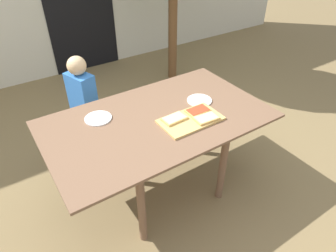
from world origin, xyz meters
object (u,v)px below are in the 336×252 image
at_px(child_left, 83,100).
at_px(plate_white_left, 98,118).
at_px(pizza_slice_far_left, 174,119).
at_px(pizza_slice_near_right, 206,118).
at_px(pizza_slice_far_right, 198,111).
at_px(plate_white_right, 199,100).
at_px(dining_table, 158,128).
at_px(cutting_board, 191,120).

bearing_deg(child_left, plate_white_left, -98.01).
relative_size(pizza_slice_far_left, pizza_slice_near_right, 0.99).
xyz_separation_m(pizza_slice_far_right, plate_white_right, (0.11, 0.13, -0.02)).
relative_size(dining_table, pizza_slice_far_left, 9.15).
bearing_deg(pizza_slice_far_left, dining_table, 126.90).
relative_size(plate_white_left, child_left, 0.20).
height_order(pizza_slice_far_right, plate_white_right, pizza_slice_far_right).
bearing_deg(dining_table, plate_white_left, 148.24).
bearing_deg(plate_white_right, plate_white_left, 165.02).
relative_size(cutting_board, pizza_slice_far_left, 2.51).
bearing_deg(pizza_slice_near_right, child_left, 117.05).
xyz_separation_m(pizza_slice_far_left, pizza_slice_far_right, (0.19, -0.01, 0.00)).
height_order(plate_white_left, child_left, child_left).
xyz_separation_m(dining_table, plate_white_left, (-0.35, 0.21, 0.09)).
bearing_deg(child_left, pizza_slice_far_right, -59.82).
relative_size(dining_table, plate_white_left, 8.34).
distance_m(pizza_slice_far_right, child_left, 1.07).
xyz_separation_m(cutting_board, plate_white_left, (-0.52, 0.37, -0.00)).
bearing_deg(child_left, cutting_board, -65.60).
distance_m(cutting_board, child_left, 1.06).
height_order(dining_table, cutting_board, cutting_board).
xyz_separation_m(cutting_board, pizza_slice_far_left, (-0.10, 0.05, 0.02)).
distance_m(dining_table, child_left, 0.85).
distance_m(pizza_slice_far_right, plate_white_right, 0.17).
relative_size(cutting_board, pizza_slice_far_right, 2.57).
height_order(pizza_slice_near_right, plate_white_right, pizza_slice_near_right).
xyz_separation_m(cutting_board, pizza_slice_near_right, (0.09, -0.06, 0.02)).
bearing_deg(child_left, plate_white_right, -50.59).
xyz_separation_m(pizza_slice_far_left, plate_white_right, (0.31, 0.12, -0.02)).
bearing_deg(plate_white_right, pizza_slice_far_right, -132.24).
xyz_separation_m(cutting_board, plate_white_right, (0.21, 0.17, -0.00)).
bearing_deg(plate_white_right, pizza_slice_far_left, -159.12).
distance_m(dining_table, pizza_slice_far_left, 0.16).
distance_m(pizza_slice_far_left, child_left, 0.98).
xyz_separation_m(pizza_slice_far_left, child_left, (-0.34, 0.90, -0.19)).
relative_size(pizza_slice_near_right, child_left, 0.19).
xyz_separation_m(plate_white_right, child_left, (-0.64, 0.78, -0.18)).
xyz_separation_m(pizza_slice_near_right, pizza_slice_far_right, (0.01, 0.11, 0.00)).
xyz_separation_m(dining_table, plate_white_right, (0.38, 0.02, 0.09)).
bearing_deg(pizza_slice_far_left, plate_white_right, 20.88).
bearing_deg(pizza_slice_far_right, pizza_slice_near_right, -95.57).
distance_m(pizza_slice_far_right, plate_white_left, 0.69).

